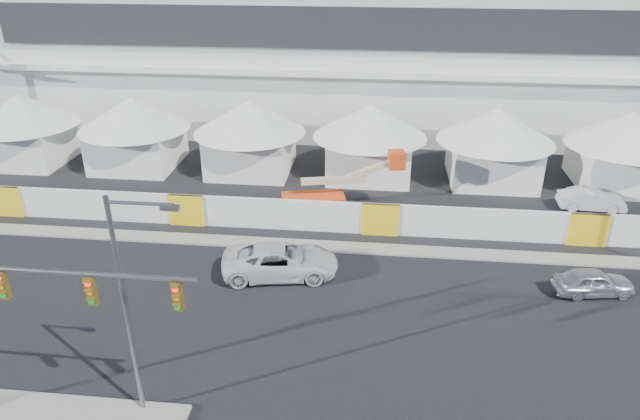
# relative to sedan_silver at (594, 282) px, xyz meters

# --- Properties ---
(ground) EXTENTS (160.00, 160.00, 0.00)m
(ground) POSITION_rel_sedan_silver_xyz_m (-16.82, -9.28, -0.67)
(ground) COLOR black
(ground) RESTS_ON ground
(far_curb) EXTENTS (80.00, 1.20, 0.12)m
(far_curb) POSITION_rel_sedan_silver_xyz_m (3.18, 3.22, -0.61)
(far_curb) COLOR gray
(far_curb) RESTS_ON ground
(stadium) EXTENTS (80.00, 24.80, 21.98)m
(stadium) POSITION_rel_sedan_silver_xyz_m (-8.11, 32.22, 8.78)
(stadium) COLOR silver
(stadium) RESTS_ON ground
(tent_row) EXTENTS (53.40, 8.40, 5.40)m
(tent_row) POSITION_rel_sedan_silver_xyz_m (-16.32, 14.72, 2.48)
(tent_row) COLOR white
(tent_row) RESTS_ON ground
(hoarding_fence) EXTENTS (70.00, 0.25, 2.00)m
(hoarding_fence) POSITION_rel_sedan_silver_xyz_m (-10.82, 5.22, 0.33)
(hoarding_fence) COLOR white
(hoarding_fence) RESTS_ON ground
(sedan_silver) EXTENTS (2.11, 4.10, 1.33)m
(sedan_silver) POSITION_rel_sedan_silver_xyz_m (0.00, 0.00, 0.00)
(sedan_silver) COLOR silver
(sedan_silver) RESTS_ON ground
(pickup_curb) EXTENTS (3.77, 6.49, 1.70)m
(pickup_curb) POSITION_rel_sedan_silver_xyz_m (-16.03, 0.04, 0.18)
(pickup_curb) COLOR silver
(pickup_curb) RESTS_ON ground
(lot_car_a) EXTENTS (1.64, 4.27, 1.39)m
(lot_car_a) POSITION_rel_sedan_silver_xyz_m (2.98, 10.17, 0.03)
(lot_car_a) COLOR silver
(lot_car_a) RESTS_ON ground
(streetlight_median) EXTENTS (2.46, 0.25, 8.89)m
(streetlight_median) POSITION_rel_sedan_silver_xyz_m (-19.39, -10.08, 4.59)
(streetlight_median) COLOR gray
(streetlight_median) RESTS_ON median_island
(boom_lift) EXTENTS (8.13, 2.63, 4.03)m
(boom_lift) POSITION_rel_sedan_silver_xyz_m (-14.42, 7.69, 0.42)
(boom_lift) COLOR #EB4916
(boom_lift) RESTS_ON ground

